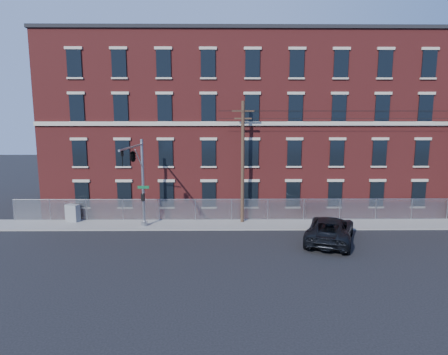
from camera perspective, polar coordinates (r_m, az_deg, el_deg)
ground at (r=25.70m, az=-0.94°, el=-10.55°), size 140.00×140.00×0.00m
sidewalk at (r=32.66m, az=20.84°, el=-6.81°), size 65.00×3.00×0.12m
mill_building at (r=39.97m, az=16.81°, el=7.88°), size 55.30×14.32×16.30m
chain_link_fence at (r=33.59m, az=20.13°, el=-4.59°), size 59.06×0.06×1.85m
traffic_signal_mast at (r=27.33m, az=-13.62°, el=1.97°), size 0.90×6.75×7.00m
utility_pole_near at (r=30.08m, az=2.93°, el=2.71°), size 1.80×0.28×10.00m
pickup_truck at (r=27.32m, az=16.21°, el=-7.76°), size 5.15×7.10×1.79m
utility_cabinet at (r=33.55m, az=-22.50°, el=-5.12°), size 1.28×0.95×1.44m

